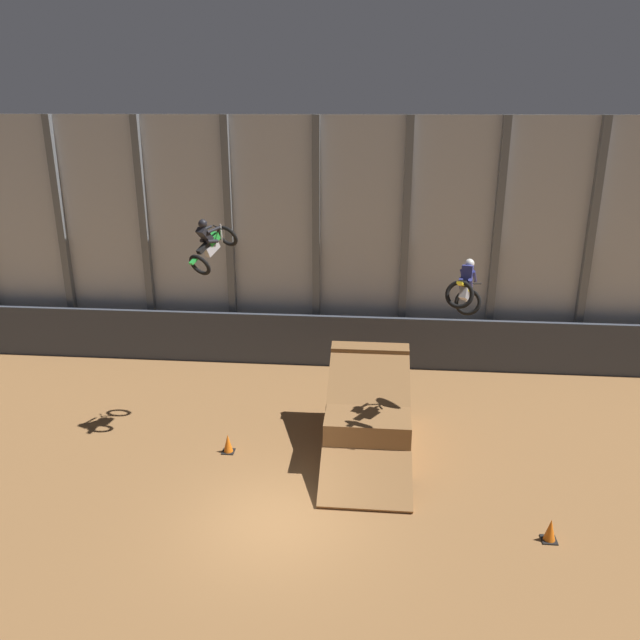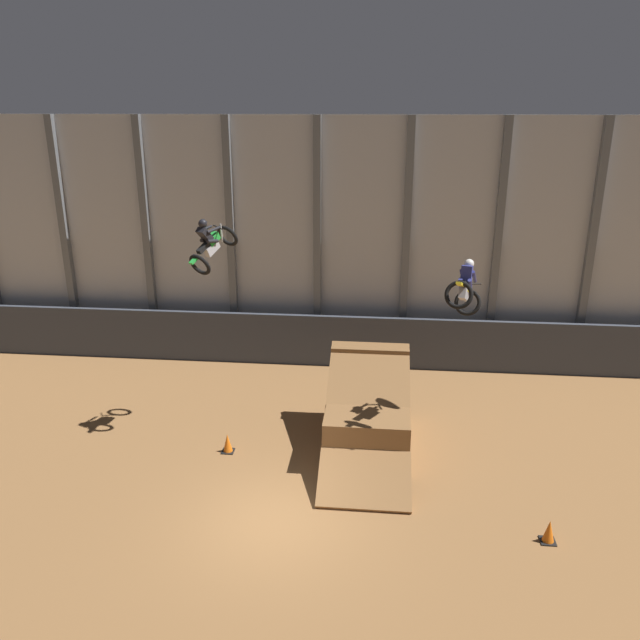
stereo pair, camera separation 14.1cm
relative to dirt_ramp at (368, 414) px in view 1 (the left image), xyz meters
name	(u,v)px [view 1 (the left image)]	position (x,y,z in m)	size (l,w,h in m)	color
ground_plane	(275,522)	(-2.21, -4.19, -0.91)	(60.00, 60.00, 0.00)	olive
arena_back_wall	(317,243)	(-2.21, 6.62, 3.82)	(32.00, 0.40, 9.46)	#ADB2B7
lower_barrier	(315,340)	(-2.21, 5.77, 0.11)	(31.36, 0.20, 2.05)	#383D47
dirt_ramp	(368,414)	(0.00, 0.00, 0.00)	(2.46, 5.33, 2.71)	brown
rider_bike_left_air	(211,244)	(-4.73, 0.58, 5.01)	(1.42, 1.84, 1.69)	black
rider_bike_right_air	(465,290)	(2.46, -1.00, 4.28)	(1.23, 1.82, 1.66)	black
traffic_cone_near_ramp	(228,444)	(-4.11, -1.06, -0.63)	(0.36, 0.36, 0.58)	black
traffic_cone_arena_edge	(550,530)	(4.39, -4.27, -0.63)	(0.36, 0.36, 0.58)	black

